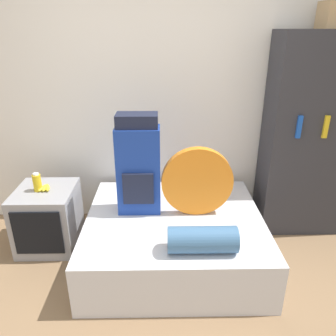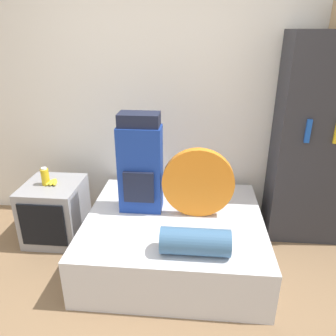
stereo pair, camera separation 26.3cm
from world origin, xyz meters
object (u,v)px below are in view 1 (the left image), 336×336
at_px(tent_bag, 197,182).
at_px(bookshelf, 312,138).
at_px(sleeping_roll, 202,240).
at_px(television, 48,218).
at_px(backpack, 138,166).
at_px(canister, 37,182).

bearing_deg(tent_bag, bookshelf, 22.31).
height_order(sleeping_roll, television, sleeping_roll).
height_order(backpack, bookshelf, bookshelf).
relative_size(television, bookshelf, 0.30).
bearing_deg(television, sleeping_roll, -27.49).
bearing_deg(sleeping_roll, backpack, 128.88).
bearing_deg(bookshelf, tent_bag, -157.69).
bearing_deg(sleeping_roll, canister, 153.43).
bearing_deg(backpack, tent_bag, -7.46).
height_order(tent_bag, television, tent_bag).
relative_size(tent_bag, television, 1.05).
distance_m(backpack, canister, 0.94).
relative_size(backpack, canister, 5.08).
xyz_separation_m(tent_bag, television, (-1.36, 0.17, -0.44)).
distance_m(television, canister, 0.37).
bearing_deg(backpack, bookshelf, 13.84).
distance_m(tent_bag, sleeping_roll, 0.57).
bearing_deg(tent_bag, canister, 173.39).
height_order(backpack, sleeping_roll, backpack).
height_order(tent_bag, bookshelf, bookshelf).
relative_size(sleeping_roll, canister, 2.92).
xyz_separation_m(sleeping_roll, bookshelf, (1.14, 1.00, 0.43)).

